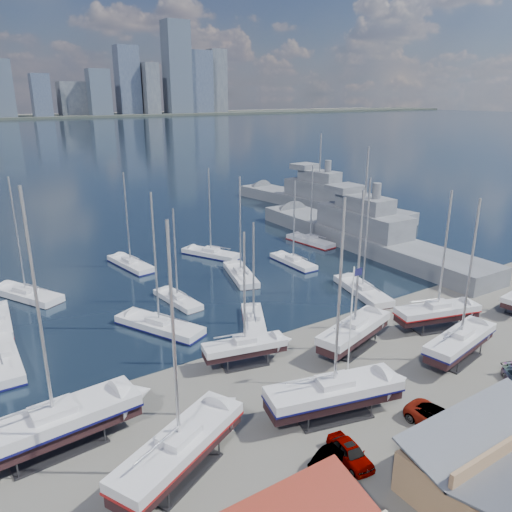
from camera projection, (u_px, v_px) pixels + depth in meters
ground at (336, 379)px, 45.28m from camera, size 1400.00×1400.00×0.00m
shed_grey at (506, 463)px, 31.89m from camera, size 12.60×8.40×4.17m
sailboat_cradle_0 at (55, 423)px, 35.60m from camera, size 12.36×4.28×19.35m
sailboat_cradle_1 at (180, 448)px, 33.25m from camera, size 11.35×7.71×17.83m
sailboat_cradle_2 at (245, 347)px, 47.05m from camera, size 8.21×3.91×13.16m
sailboat_cradle_3 at (334, 392)px, 39.41m from camera, size 11.55×5.66×17.83m
sailboat_cradle_4 at (354, 330)px, 49.97m from camera, size 10.38×5.45×16.29m
sailboat_cradle_5 at (460, 341)px, 47.86m from camera, size 10.20×4.46×15.96m
sailboat_cradle_6 at (437, 312)px, 54.34m from camera, size 9.87×5.14×15.40m
sailboat_moored_0 at (0, 359)px, 48.00m from camera, size 3.52×11.82×17.58m
sailboat_moored_2 at (26, 296)px, 63.15m from camera, size 7.66×10.84×16.13m
sailboat_moored_3 at (160, 327)px, 54.68m from camera, size 7.40×10.91×15.98m
sailboat_moored_4 at (178, 300)px, 61.76m from camera, size 3.21×8.46×12.46m
sailboat_moored_5 at (131, 265)px, 74.52m from camera, size 4.26×10.21×14.81m
sailboat_moored_6 at (254, 321)px, 56.08m from camera, size 5.95×8.34×12.32m
sailboat_moored_7 at (241, 276)px, 70.09m from camera, size 5.51×10.30×14.97m
sailboat_moored_8 at (211, 254)px, 79.41m from camera, size 6.89×10.01×14.69m
sailboat_moored_9 at (362, 292)px, 64.41m from camera, size 5.37×10.83×15.76m
sailboat_moored_10 at (293, 262)px, 75.66m from camera, size 2.51×8.94×13.36m
sailboat_moored_11 at (310, 242)px, 86.21m from camera, size 3.78×9.71×14.14m
naval_ship_east at (362, 237)px, 84.22m from camera, size 8.82×48.69×18.37m
naval_ship_west at (318, 201)px, 112.05m from camera, size 13.72×46.78×18.16m
car_a at (350, 452)px, 34.95m from camera, size 2.22×4.34×1.42m
car_b at (331, 457)px, 34.60m from camera, size 4.15×2.43×1.29m
car_c at (441, 421)px, 38.27m from camera, size 3.14×5.76×1.53m
flagpole at (351, 319)px, 42.62m from camera, size 0.98×0.12×11.07m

